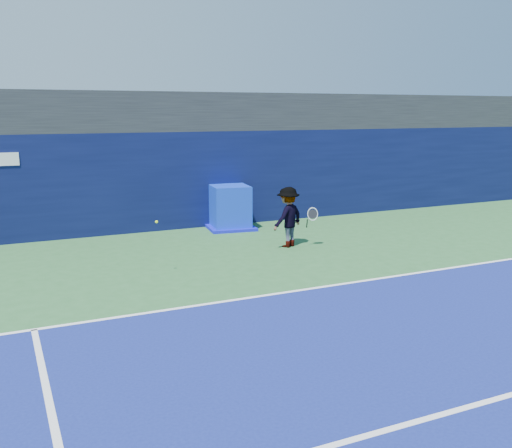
% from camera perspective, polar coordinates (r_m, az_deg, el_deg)
% --- Properties ---
extents(ground, '(80.00, 80.00, 0.00)m').
position_cam_1_polar(ground, '(9.42, 12.84, -11.74)').
color(ground, '#2A5F2F').
rests_on(ground, ground).
extents(baseline, '(24.00, 0.10, 0.01)m').
position_cam_1_polar(baseline, '(11.77, 3.89, -6.71)').
color(baseline, white).
rests_on(baseline, ground).
extents(service_line, '(24.00, 0.10, 0.01)m').
position_cam_1_polar(service_line, '(8.09, 21.83, -16.25)').
color(service_line, white).
rests_on(service_line, ground).
extents(stadium_band, '(36.00, 3.00, 1.20)m').
position_cam_1_polar(stadium_band, '(19.09, -8.49, 11.05)').
color(stadium_band, '#222227').
rests_on(stadium_band, back_wall_assembly).
extents(back_wall_assembly, '(36.00, 1.03, 3.00)m').
position_cam_1_polar(back_wall_assembly, '(18.25, -7.42, 4.46)').
color(back_wall_assembly, '#0A0F37').
rests_on(back_wall_assembly, ground).
extents(equipment_cart, '(1.58, 1.58, 1.36)m').
position_cam_1_polar(equipment_cart, '(17.82, -2.62, 1.51)').
color(equipment_cart, '#0D2DC3').
rests_on(equipment_cart, ground).
extents(tennis_player, '(1.34, 0.98, 1.63)m').
position_cam_1_polar(tennis_player, '(15.39, 3.23, 0.70)').
color(tennis_player, white).
rests_on(tennis_player, ground).
extents(tennis_ball, '(0.06, 0.06, 0.06)m').
position_cam_1_polar(tennis_ball, '(12.75, -9.91, 0.22)').
color(tennis_ball, '#D4F61B').
rests_on(tennis_ball, ground).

